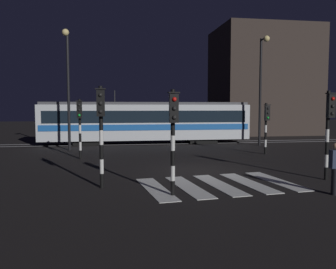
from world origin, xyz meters
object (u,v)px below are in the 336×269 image
(traffic_light_corner_far_left, at_px, (80,120))
(street_lamp_trackside_right, at_px, (262,79))
(tram, at_px, (146,121))
(pedestrian_waiting_at_kerb, at_px, (335,168))
(street_lamp_trackside_left, at_px, (68,76))
(traffic_light_corner_near_right, at_px, (329,121))
(traffic_light_kerb_mid_left, at_px, (173,126))
(traffic_light_corner_near_left, at_px, (101,121))
(traffic_light_corner_far_right, at_px, (266,121))

(traffic_light_corner_far_left, xyz_separation_m, street_lamp_trackside_right, (12.61, 4.73, 2.76))
(tram, distance_m, pedestrian_waiting_at_kerb, 17.93)
(street_lamp_trackside_left, xyz_separation_m, tram, (5.47, 3.76, -3.11))
(street_lamp_trackside_left, bearing_deg, pedestrian_waiting_at_kerb, -53.86)
(street_lamp_trackside_left, bearing_deg, traffic_light_corner_near_right, -45.82)
(traffic_light_corner_far_left, relative_size, street_lamp_trackside_left, 0.43)
(traffic_light_kerb_mid_left, relative_size, traffic_light_corner_near_left, 0.95)
(traffic_light_corner_far_right, distance_m, street_lamp_trackside_right, 5.63)
(traffic_light_corner_near_left, height_order, street_lamp_trackside_left, street_lamp_trackside_left)
(street_lamp_trackside_left, bearing_deg, traffic_light_corner_near_left, -78.18)
(traffic_light_corner_far_left, height_order, pedestrian_waiting_at_kerb, traffic_light_corner_far_left)
(tram, bearing_deg, traffic_light_corner_near_right, -69.66)
(street_lamp_trackside_left, bearing_deg, tram, 34.51)
(tram, bearing_deg, traffic_light_corner_far_left, -119.57)
(traffic_light_corner_far_right, bearing_deg, traffic_light_kerb_mid_left, -128.80)
(traffic_light_corner_far_right, height_order, street_lamp_trackside_left, street_lamp_trackside_left)
(traffic_light_corner_near_left, bearing_deg, street_lamp_trackside_right, 47.17)
(traffic_light_corner_far_right, distance_m, traffic_light_corner_near_left, 12.26)
(traffic_light_corner_near_right, xyz_separation_m, tram, (-5.62, 15.17, -0.56))
(traffic_light_kerb_mid_left, distance_m, pedestrian_waiting_at_kerb, 5.46)
(tram, xyz_separation_m, pedestrian_waiting_at_kerb, (4.46, -17.35, -0.87))
(traffic_light_corner_near_right, relative_size, traffic_light_corner_near_left, 0.97)
(traffic_light_kerb_mid_left, distance_m, street_lamp_trackside_right, 16.54)
(tram, bearing_deg, street_lamp_trackside_left, -145.49)
(pedestrian_waiting_at_kerb, bearing_deg, street_lamp_trackside_left, 126.14)
(traffic_light_corner_far_left, xyz_separation_m, pedestrian_waiting_at_kerb, (8.88, -9.56, -1.30))
(traffic_light_kerb_mid_left, bearing_deg, traffic_light_corner_near_left, 147.09)
(traffic_light_corner_near_right, distance_m, traffic_light_corner_far_right, 7.64)
(traffic_light_corner_near_right, xyz_separation_m, pedestrian_waiting_at_kerb, (-1.17, -2.18, -1.43))
(traffic_light_corner_far_left, relative_size, street_lamp_trackside_right, 0.42)
(street_lamp_trackside_right, bearing_deg, pedestrian_waiting_at_kerb, -104.64)
(traffic_light_kerb_mid_left, xyz_separation_m, traffic_light_corner_near_right, (6.40, 1.52, 0.05))
(traffic_light_corner_near_left, relative_size, street_lamp_trackside_left, 0.46)
(traffic_light_corner_near_left, xyz_separation_m, tram, (3.07, 15.21, -0.62))
(traffic_light_kerb_mid_left, relative_size, street_lamp_trackside_left, 0.44)
(street_lamp_trackside_right, height_order, pedestrian_waiting_at_kerb, street_lamp_trackside_right)
(traffic_light_corner_near_right, height_order, pedestrian_waiting_at_kerb, traffic_light_corner_near_right)
(street_lamp_trackside_left, height_order, tram, street_lamp_trackside_left)
(traffic_light_corner_far_left, distance_m, traffic_light_corner_far_right, 10.96)
(pedestrian_waiting_at_kerb, bearing_deg, traffic_light_corner_far_right, 77.97)
(traffic_light_corner_near_right, distance_m, street_lamp_trackside_left, 16.11)
(traffic_light_corner_near_right, bearing_deg, street_lamp_trackside_left, 134.18)
(traffic_light_corner_far_right, xyz_separation_m, street_lamp_trackside_right, (1.65, 4.53, 2.89))
(traffic_light_corner_near_left, height_order, street_lamp_trackside_right, street_lamp_trackside_right)
(traffic_light_kerb_mid_left, distance_m, traffic_light_corner_far_right, 11.68)
(traffic_light_corner_far_right, height_order, pedestrian_waiting_at_kerb, traffic_light_corner_far_right)
(street_lamp_trackside_left, bearing_deg, street_lamp_trackside_right, 2.94)
(traffic_light_corner_far_left, relative_size, traffic_light_corner_far_right, 1.06)
(street_lamp_trackside_right, bearing_deg, street_lamp_trackside_left, -177.06)
(pedestrian_waiting_at_kerb, bearing_deg, traffic_light_corner_far_left, 132.87)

